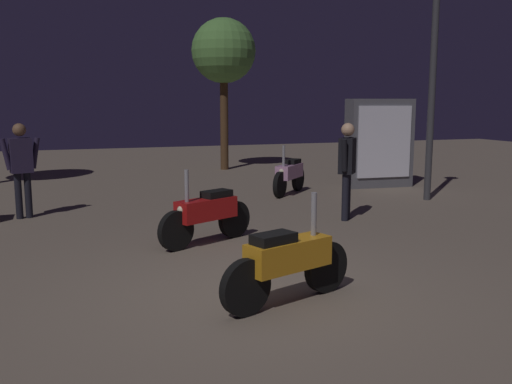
{
  "coord_description": "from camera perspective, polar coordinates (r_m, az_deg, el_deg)",
  "views": [
    {
      "loc": [
        -1.91,
        -5.52,
        2.04
      ],
      "look_at": [
        0.23,
        0.62,
        1.0
      ],
      "focal_mm": 39.82,
      "sensor_mm": 36.0,
      "label": 1
    }
  ],
  "objects": [
    {
      "name": "person_bystander_far",
      "position": [
        9.87,
        9.13,
        2.93
      ],
      "size": [
        0.49,
        0.57,
        1.68
      ],
      "rotation": [
        0.0,
        0.0,
        2.45
      ],
      "color": "black",
      "rests_on": "ground_plane"
    },
    {
      "name": "kiosk_billboard",
      "position": [
        13.93,
        12.28,
        4.82
      ],
      "size": [
        1.63,
        0.63,
        2.1
      ],
      "rotation": [
        0.0,
        0.0,
        3.08
      ],
      "color": "#595960",
      "rests_on": "ground_plane"
    },
    {
      "name": "ground_plane",
      "position": [
        6.18,
        -0.09,
        -10.17
      ],
      "size": [
        40.0,
        40.0,
        0.0
      ],
      "primitive_type": "plane",
      "color": "#756656"
    },
    {
      "name": "motorcycle_red_parked_left",
      "position": [
        8.2,
        -4.98,
        -2.21
      ],
      "size": [
        1.53,
        0.82,
        1.11
      ],
      "rotation": [
        0.0,
        0.0,
        3.6
      ],
      "color": "black",
      "rests_on": "ground_plane"
    },
    {
      "name": "streetlamp_near",
      "position": [
        12.29,
        17.42,
        12.85
      ],
      "size": [
        0.36,
        0.36,
        4.56
      ],
      "color": "#38383D",
      "rests_on": "ground_plane"
    },
    {
      "name": "person_rider_beside",
      "position": [
        10.69,
        -22.51,
        2.78
      ],
      "size": [
        0.67,
        0.32,
        1.67
      ],
      "rotation": [
        0.0,
        0.0,
        1.81
      ],
      "color": "black",
      "rests_on": "ground_plane"
    },
    {
      "name": "motorcycle_pink_parked_right",
      "position": [
        12.59,
        3.39,
        1.77
      ],
      "size": [
        1.22,
        1.26,
        1.11
      ],
      "rotation": [
        0.0,
        0.0,
        3.95
      ],
      "color": "black",
      "rests_on": "ground_plane"
    },
    {
      "name": "tree_center_bg",
      "position": [
        17.19,
        -3.27,
        13.82
      ],
      "size": [
        1.89,
        1.89,
        4.46
      ],
      "color": "#4C331E",
      "rests_on": "ground_plane"
    },
    {
      "name": "motorcycle_orange_foreground",
      "position": [
        5.79,
        3.24,
        -6.99
      ],
      "size": [
        1.6,
        0.66,
        1.11
      ],
      "rotation": [
        0.0,
        0.0,
        0.35
      ],
      "color": "black",
      "rests_on": "ground_plane"
    }
  ]
}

